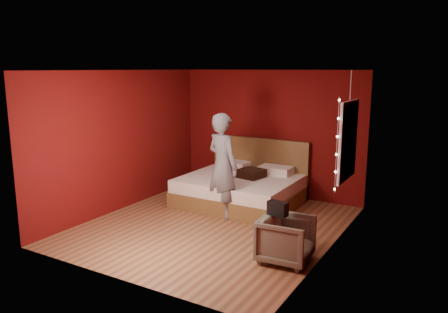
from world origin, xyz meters
The scene contains 10 objects.
floor centered at (0.00, 0.00, 0.00)m, with size 4.50×4.50×0.00m, color brown.
room_walls centered at (0.00, 0.00, 1.68)m, with size 4.04×4.54×2.62m.
window centered at (1.97, 0.90, 1.50)m, with size 0.05×0.97×1.27m.
fairy_lights centered at (1.94, 0.38, 1.50)m, with size 0.04×0.04×1.45m.
bed centered at (-0.18, 1.38, 0.31)m, with size 2.17×1.85×1.19m.
person centered at (-0.10, 0.48, 0.94)m, with size 0.68×0.45×1.88m, color slate.
armchair centered at (1.60, -0.69, 0.32)m, with size 0.68×0.70×0.64m, color #666450.
handbag centered at (1.46, -0.67, 0.74)m, with size 0.28×0.14×0.20m, color black.
throw_pillow centered at (0.01, 1.39, 0.62)m, with size 0.45×0.45×0.16m, color #321B10.
hanging_plant centered at (1.88, 1.22, 1.77)m, with size 0.36×0.31×1.02m.
Camera 1 is at (3.71, -6.01, 2.64)m, focal length 35.00 mm.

